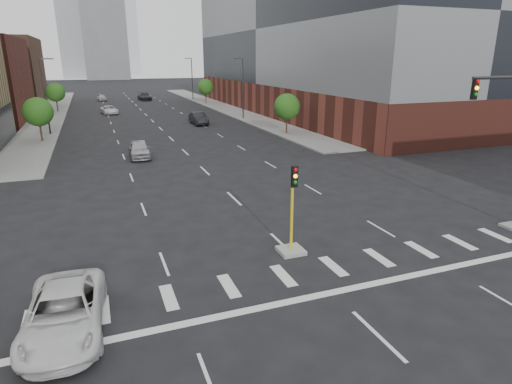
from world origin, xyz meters
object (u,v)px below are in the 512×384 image
car_near_left (139,149)px  car_distant (102,98)px  car_deep_right (144,96)px  parked_minivan (64,313)px  median_traffic_signal (292,234)px  car_far_left (109,110)px  car_mid_right (199,118)px

car_near_left → car_distant: (-1.48, 60.87, -0.11)m
car_deep_right → parked_minivan: 87.03m
car_near_left → parked_minivan: car_near_left is taller
median_traffic_signal → car_far_left: median_traffic_signal is taller
car_deep_right → car_near_left: bearing=-101.6°
car_mid_right → car_far_left: car_mid_right is taller
car_near_left → car_mid_right: (10.29, 18.88, 0.04)m
median_traffic_signal → car_distant: median_traffic_signal is taller
car_mid_right → parked_minivan: car_mid_right is taller
car_distant → parked_minivan: 88.08m
car_distant → parked_minivan: size_ratio=0.75×
car_far_left → median_traffic_signal: bearing=-94.6°
median_traffic_signal → car_near_left: (-4.57, 24.15, -0.16)m
median_traffic_signal → car_far_left: (-5.64, 60.11, -0.29)m
car_near_left → car_mid_right: 21.50m
car_far_left → car_distant: car_distant is taller
car_near_left → car_distant: bearing=93.7°
car_near_left → parked_minivan: bearing=-99.0°
car_mid_right → car_near_left: bearing=-119.7°
median_traffic_signal → car_mid_right: bearing=82.4°
car_near_left → parked_minivan: (-5.43, -27.11, -0.05)m
car_mid_right → parked_minivan: (-15.73, -45.99, -0.08)m
parked_minivan → car_far_left: bearing=90.0°
median_traffic_signal → car_mid_right: median_traffic_signal is taller
parked_minivan → car_near_left: bearing=82.7°
car_distant → car_deep_right: bearing=-18.0°
median_traffic_signal → car_far_left: bearing=95.4°
median_traffic_signal → car_near_left: median_traffic_signal is taller
car_deep_right → parked_minivan: size_ratio=1.06×
car_near_left → car_far_left: size_ratio=0.97×
car_mid_right → car_distant: (-11.77, 41.99, -0.14)m
median_traffic_signal → car_mid_right: (5.73, 43.03, -0.13)m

